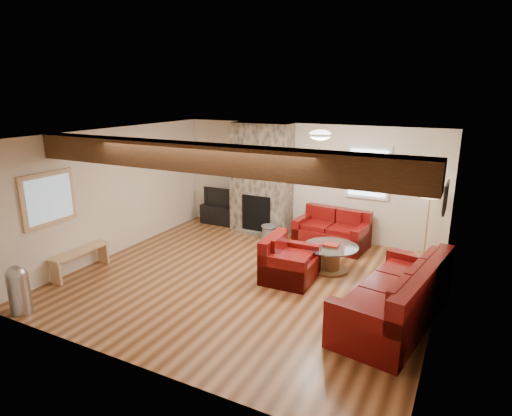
{
  "coord_description": "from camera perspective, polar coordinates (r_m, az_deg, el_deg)",
  "views": [
    {
      "loc": [
        3.25,
        -6.05,
        3.2
      ],
      "look_at": [
        -0.06,
        0.4,
        1.19
      ],
      "focal_mm": 30.0,
      "sensor_mm": 36.0,
      "label": 1
    }
  ],
  "objects": [
    {
      "name": "tv_cabinet",
      "position": [
        10.56,
        -4.81,
        -0.87
      ],
      "size": [
        0.94,
        0.38,
        0.47
      ],
      "primitive_type": "cube",
      "color": "black",
      "rests_on": "floor"
    },
    {
      "name": "back_window",
      "position": [
        9.11,
        14.72,
        4.56
      ],
      "size": [
        0.9,
        0.08,
        1.1
      ],
      "primitive_type": null,
      "color": "silver",
      "rests_on": "room"
    },
    {
      "name": "coal_bucket",
      "position": [
        9.4,
        1.75,
        -3.3
      ],
      "size": [
        0.36,
        0.36,
        0.34
      ],
      "primitive_type": null,
      "color": "gray",
      "rests_on": "floor"
    },
    {
      "name": "pine_bench",
      "position": [
        8.37,
        -22.34,
        -6.61
      ],
      "size": [
        0.27,
        1.15,
        0.43
      ],
      "primitive_type": null,
      "color": "tan",
      "rests_on": "floor"
    },
    {
      "name": "artwork_right",
      "position": [
        6.52,
        23.91,
        1.29
      ],
      "size": [
        0.06,
        0.55,
        0.42
      ],
      "primitive_type": null,
      "color": "black",
      "rests_on": "room"
    },
    {
      "name": "floor_lamp",
      "position": [
        8.84,
        22.25,
        1.65
      ],
      "size": [
        0.38,
        0.38,
        1.48
      ],
      "color": "tan",
      "rests_on": "floor"
    },
    {
      "name": "room",
      "position": [
        7.14,
        -1.04,
        -0.36
      ],
      "size": [
        8.0,
        8.0,
        8.0
      ],
      "color": "#583117",
      "rests_on": "ground"
    },
    {
      "name": "ceiling_dome",
      "position": [
        7.37,
        8.55,
        9.41
      ],
      "size": [
        0.4,
        0.4,
        0.18
      ],
      "primitive_type": null,
      "color": "beige",
      "rests_on": "room"
    },
    {
      "name": "oak_beam",
      "position": [
        5.86,
        -6.9,
        6.65
      ],
      "size": [
        6.0,
        0.36,
        0.38
      ],
      "primitive_type": "cube",
      "color": "#351E10",
      "rests_on": "room"
    },
    {
      "name": "hatch_window",
      "position": [
        7.89,
        -25.92,
        1.1
      ],
      "size": [
        0.08,
        1.0,
        0.9
      ],
      "primitive_type": null,
      "color": "tan",
      "rests_on": "room"
    },
    {
      "name": "armchair_red",
      "position": [
        7.45,
        4.58,
        -6.78
      ],
      "size": [
        0.86,
        0.97,
        0.76
      ],
      "primitive_type": null,
      "rotation": [
        0.0,
        0.0,
        1.61
      ],
      "color": "#45040A",
      "rests_on": "floor"
    },
    {
      "name": "sofa_three",
      "position": [
        6.42,
        17.92,
        -10.64
      ],
      "size": [
        1.36,
        2.48,
        0.91
      ],
      "primitive_type": null,
      "rotation": [
        0.0,
        0.0,
        -1.74
      ],
      "color": "#45040A",
      "rests_on": "floor"
    },
    {
      "name": "chimney_breast",
      "position": [
        9.74,
        0.69,
        3.77
      ],
      "size": [
        1.4,
        0.67,
        2.5
      ],
      "color": "#38332B",
      "rests_on": "floor"
    },
    {
      "name": "loveseat",
      "position": [
        9.08,
        10.03,
        -2.78
      ],
      "size": [
        1.54,
        0.99,
        0.78
      ],
      "primitive_type": null,
      "rotation": [
        0.0,
        0.0,
        -0.1
      ],
      "color": "#45040A",
      "rests_on": "floor"
    },
    {
      "name": "coffee_table",
      "position": [
        7.94,
        9.89,
        -6.62
      ],
      "size": [
        0.98,
        0.98,
        0.51
      ],
      "color": "#482F17",
      "rests_on": "floor"
    },
    {
      "name": "artwork_back",
      "position": [
        9.41,
        7.61,
        6.19
      ],
      "size": [
        0.42,
        0.06,
        0.52
      ],
      "primitive_type": null,
      "color": "black",
      "rests_on": "room"
    },
    {
      "name": "television",
      "position": [
        10.44,
        -4.86,
        1.56
      ],
      "size": [
        0.78,
        0.1,
        0.45
      ],
      "primitive_type": "imported",
      "color": "black",
      "rests_on": "tv_cabinet"
    },
    {
      "name": "pedal_bin",
      "position": [
        7.26,
        -29.08,
        -9.44
      ],
      "size": [
        0.39,
        0.39,
        0.76
      ],
      "primitive_type": null,
      "rotation": [
        0.0,
        0.0,
        0.34
      ],
      "color": "#A3A3A8",
      "rests_on": "floor"
    }
  ]
}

